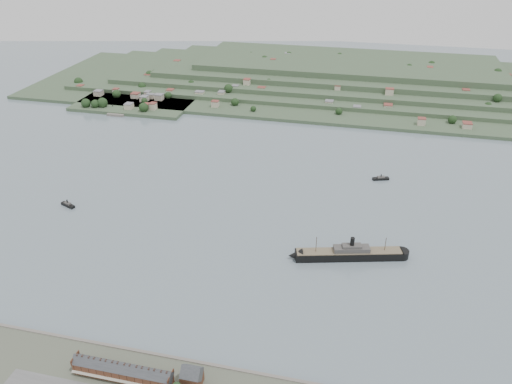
% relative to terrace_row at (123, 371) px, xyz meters
% --- Properties ---
extents(ground, '(1400.00, 1400.00, 0.00)m').
position_rel_terrace_row_xyz_m(ground, '(10.00, 168.02, -6.84)').
color(ground, slate).
rests_on(ground, ground).
extents(terrace_row, '(55.60, 9.80, 11.07)m').
position_rel_terrace_row_xyz_m(terrace_row, '(0.00, 0.00, 0.00)').
color(terrace_row, '#4E2D1C').
rests_on(terrace_row, ground).
extents(gabled_building, '(10.40, 10.18, 14.09)m').
position_rel_terrace_row_xyz_m(gabled_building, '(37.50, 4.02, 1.34)').
color(gabled_building, '#4E2D1C').
rests_on(gabled_building, ground).
extents(far_peninsula, '(760.00, 309.00, 30.00)m').
position_rel_terrace_row_xyz_m(far_peninsula, '(37.91, 561.12, 5.04)').
color(far_peninsula, '#3B5337').
rests_on(far_peninsula, ground).
extents(steamship, '(86.65, 31.46, 21.16)m').
position_rel_terrace_row_xyz_m(steamship, '(107.55, 137.82, -2.93)').
color(steamship, black).
rests_on(steamship, ground).
extents(tugboat, '(14.88, 8.91, 6.51)m').
position_rel_terrace_row_xyz_m(tugboat, '(-130.66, 158.28, -5.25)').
color(tugboat, black).
rests_on(tugboat, ground).
extents(ferry_west, '(18.58, 9.84, 6.71)m').
position_rel_terrace_row_xyz_m(ferry_west, '(-209.80, 393.02, -5.22)').
color(ferry_west, black).
rests_on(ferry_west, ground).
extents(ferry_east, '(16.08, 9.26, 5.82)m').
position_rel_terrace_row_xyz_m(ferry_east, '(130.65, 270.74, -5.44)').
color(ferry_east, black).
rests_on(ferry_east, ground).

